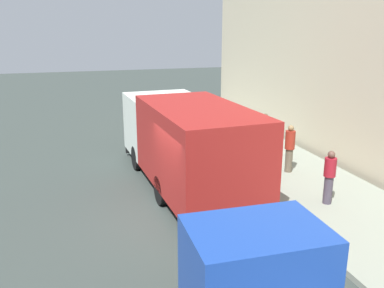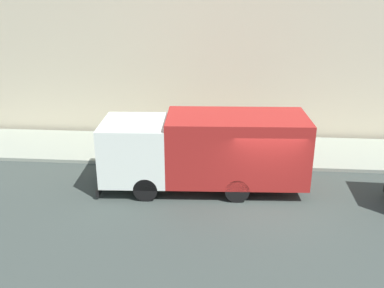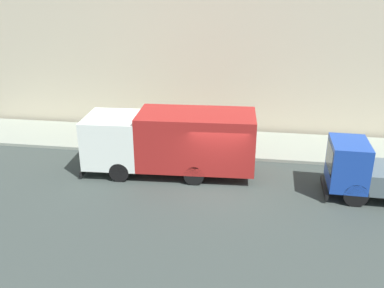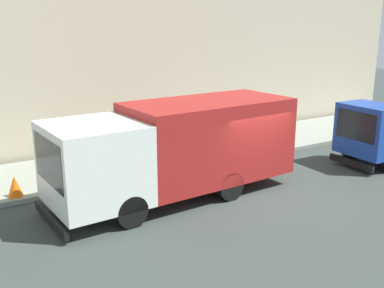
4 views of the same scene
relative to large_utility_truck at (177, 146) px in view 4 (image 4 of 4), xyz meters
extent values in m
plane|color=#353E3A|center=(-1.14, -2.30, -1.61)|extent=(80.00, 80.00, 0.00)
cube|color=gray|center=(3.84, -2.30, -1.54)|extent=(3.95, 30.00, 0.15)
cube|color=beige|center=(6.31, -2.30, 3.93)|extent=(0.50, 30.00, 11.08)
cube|color=white|center=(-0.14, 2.65, -0.07)|extent=(2.71, 2.58, 2.20)
cube|color=black|center=(-0.21, 3.85, 0.20)|extent=(2.17, 0.18, 1.23)
cube|color=maroon|center=(0.06, -1.16, 0.06)|extent=(2.86, 5.32, 2.46)
cube|color=black|center=(-0.21, 3.93, -1.37)|extent=(2.48, 0.25, 0.24)
cylinder|color=black|center=(-1.26, 2.10, -1.17)|extent=(0.35, 0.90, 0.89)
cylinder|color=black|center=(1.02, 2.23, -1.17)|extent=(0.35, 0.90, 0.89)
cylinder|color=black|center=(-1.08, -1.22, -1.17)|extent=(0.35, 0.90, 0.89)
cylinder|color=black|center=(1.20, -1.10, -1.17)|extent=(0.35, 0.90, 0.89)
cube|color=#1A3F9F|center=(-1.07, -7.55, -0.19)|extent=(2.09, 1.52, 1.88)
cube|color=black|center=(-1.05, -6.84, 0.04)|extent=(1.72, 0.11, 1.05)
cube|color=black|center=(-1.05, -6.76, -1.34)|extent=(1.97, 0.17, 0.24)
cylinder|color=black|center=(-0.20, -7.87, -1.13)|extent=(0.33, 0.98, 0.97)
cylinder|color=black|center=(3.85, 1.94, -1.04)|extent=(0.29, 0.29, 0.84)
cylinder|color=tan|center=(3.85, 1.94, -0.30)|extent=(0.39, 0.39, 0.65)
sphere|color=brown|center=(3.85, 1.94, 0.13)|extent=(0.20, 0.20, 0.20)
cylinder|color=brown|center=(3.78, -0.15, -1.04)|extent=(0.26, 0.26, 0.85)
cylinder|color=maroon|center=(3.78, -0.15, -0.29)|extent=(0.35, 0.35, 0.65)
sphere|color=olive|center=(3.78, -0.15, 0.14)|extent=(0.20, 0.20, 0.20)
cylinder|color=#433C4A|center=(3.50, -2.91, -1.04)|extent=(0.32, 0.32, 0.85)
cylinder|color=maroon|center=(3.50, -2.91, -0.34)|extent=(0.43, 0.43, 0.55)
sphere|color=brown|center=(3.50, -2.91, 0.04)|extent=(0.21, 0.21, 0.21)
cone|color=orange|center=(2.21, 4.36, -1.14)|extent=(0.45, 0.45, 0.65)
cylinder|color=#4C5156|center=(2.21, -1.14, -0.34)|extent=(0.08, 0.08, 2.25)
cube|color=blue|center=(2.21, -1.12, 0.54)|extent=(0.44, 0.03, 0.36)
camera|label=1|loc=(-3.55, -12.46, 3.59)|focal=38.59mm
camera|label=2|loc=(-15.10, -0.75, 5.85)|focal=40.05mm
camera|label=3|loc=(-17.57, -3.66, 6.89)|focal=39.57mm
camera|label=4|loc=(-11.29, 6.36, 3.55)|focal=41.54mm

